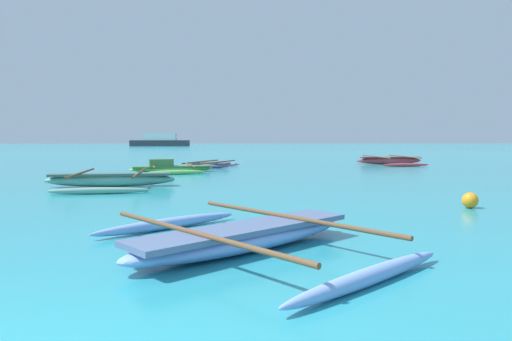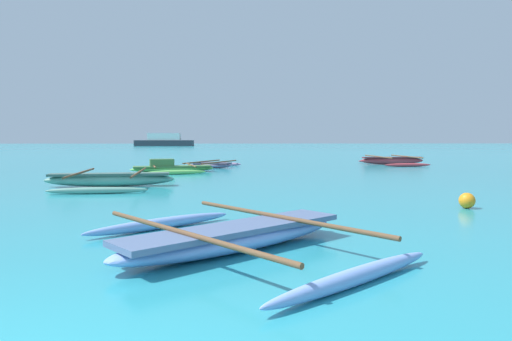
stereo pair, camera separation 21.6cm
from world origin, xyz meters
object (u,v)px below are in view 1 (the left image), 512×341
(moored_boat_4, at_px, (210,165))
(moored_boat_2, at_px, (246,237))
(mooring_buoy_0, at_px, (470,200))
(moored_boat_0, at_px, (390,160))
(moored_boat_1, at_px, (111,180))
(distant_ferry, at_px, (160,141))
(moored_boat_3, at_px, (170,168))

(moored_boat_4, bearing_deg, moored_boat_2, -60.18)
(moored_boat_4, bearing_deg, mooring_buoy_0, -39.60)
(moored_boat_0, xyz_separation_m, moored_boat_4, (-10.70, -2.75, -0.07))
(moored_boat_0, height_order, moored_boat_4, moored_boat_0)
(moored_boat_0, height_order, mooring_buoy_0, moored_boat_0)
(moored_boat_1, bearing_deg, moored_boat_4, 67.57)
(moored_boat_0, xyz_separation_m, distant_ferry, (-23.97, 59.61, 0.75))
(mooring_buoy_0, bearing_deg, moored_boat_3, 127.34)
(moored_boat_2, bearing_deg, moored_boat_1, 76.17)
(mooring_buoy_0, bearing_deg, distant_ferry, 104.74)
(moored_boat_0, relative_size, distant_ferry, 0.43)
(moored_boat_0, bearing_deg, mooring_buoy_0, -107.61)
(moored_boat_0, height_order, moored_boat_2, moored_boat_0)
(moored_boat_3, xyz_separation_m, distant_ferry, (-11.60, 65.39, 0.78))
(moored_boat_4, xyz_separation_m, distant_ferry, (-13.27, 62.36, 0.82))
(moored_boat_3, xyz_separation_m, mooring_buoy_0, (8.54, -11.19, -0.02))
(moored_boat_3, bearing_deg, moored_boat_2, -92.53)
(moored_boat_1, relative_size, distant_ferry, 0.41)
(moored_boat_0, distance_m, distant_ferry, 64.26)
(moored_boat_1, xyz_separation_m, moored_boat_3, (1.03, 6.24, -0.03))
(moored_boat_1, xyz_separation_m, distant_ferry, (-10.58, 71.63, 0.75))
(moored_boat_0, distance_m, moored_boat_3, 13.64)
(distant_ferry, bearing_deg, moored_boat_2, -79.48)
(moored_boat_1, height_order, moored_boat_3, moored_boat_3)
(moored_boat_0, distance_m, moored_boat_2, 22.61)
(moored_boat_2, distance_m, distant_ferry, 81.70)
(distant_ferry, bearing_deg, moored_boat_1, -81.60)
(moored_boat_3, distance_m, distant_ferry, 66.41)
(moored_boat_2, bearing_deg, moored_boat_3, 62.16)
(moored_boat_0, distance_m, moored_boat_1, 17.99)
(moored_boat_3, bearing_deg, moored_boat_1, -114.36)
(moored_boat_3, relative_size, distant_ferry, 0.36)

